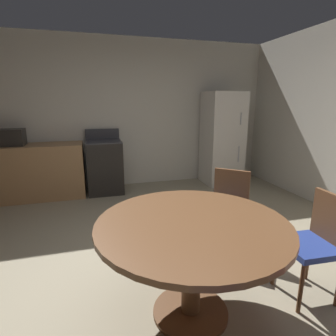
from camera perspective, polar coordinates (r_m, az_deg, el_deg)
The scene contains 9 objects.
ground_plane at distance 2.70m, azimuth -0.37°, elevation -21.70°, with size 14.00×14.00×0.00m, color gray.
wall_back at distance 5.16m, azimuth -9.59°, elevation 11.23°, with size 5.88×0.12×2.70m, color beige.
kitchen_counter at distance 4.98m, azimuth -28.33°, elevation -0.83°, with size 1.89×0.60×0.90m, color #9E754C.
oven_range at distance 4.86m, azimuth -13.33°, elevation 0.36°, with size 0.60×0.60×1.10m.
refrigerator at distance 5.32m, azimuth 11.46°, elevation 6.12°, with size 0.68×0.68×1.76m.
microwave at distance 4.92m, azimuth -30.79°, elevation 5.61°, with size 0.44×0.32×0.26m, color black.
dining_table at distance 1.98m, azimuth 5.14°, elevation -15.13°, with size 1.36×1.36×0.76m.
chair_east at distance 2.52m, azimuth 29.10°, elevation -13.10°, with size 0.43×0.43×0.87m.
chair_northeast at distance 2.94m, azimuth 12.69°, elevation -7.83°, with size 0.57×0.57×0.87m.
Camera 1 is at (-0.59, -2.12, 1.57)m, focal length 28.59 mm.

